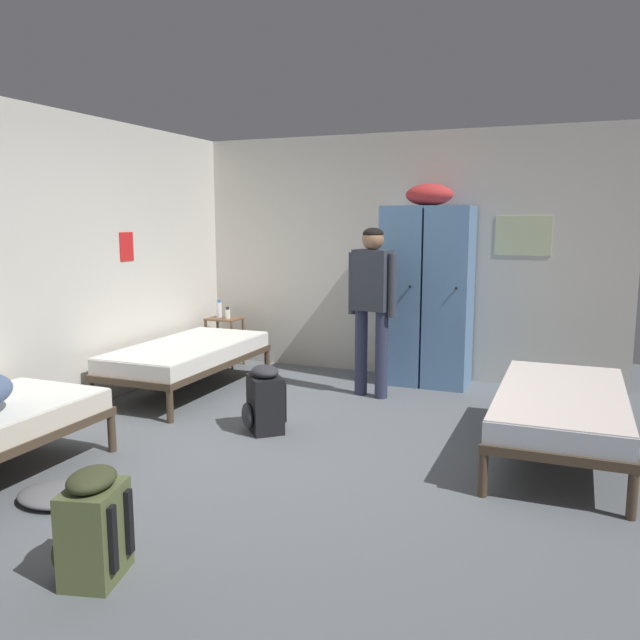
{
  "coord_description": "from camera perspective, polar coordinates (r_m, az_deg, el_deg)",
  "views": [
    {
      "loc": [
        1.8,
        -4.23,
        1.71
      ],
      "look_at": [
        0.0,
        0.26,
        0.95
      ],
      "focal_mm": 35.92,
      "sensor_mm": 36.0,
      "label": 1
    }
  ],
  "objects": [
    {
      "name": "shelf_unit",
      "position": [
        7.62,
        -8.49,
        -1.49
      ],
      "size": [
        0.38,
        0.3,
        0.57
      ],
      "color": "brown",
      "rests_on": "ground_plane"
    },
    {
      "name": "room_backdrop",
      "position": [
        6.27,
        -6.97,
        5.26
      ],
      "size": [
        4.73,
        5.21,
        2.63
      ],
      "color": "beige",
      "rests_on": "ground_plane"
    },
    {
      "name": "bed_left_rear",
      "position": [
        6.53,
        -11.69,
        -3.01
      ],
      "size": [
        0.9,
        1.9,
        0.49
      ],
      "color": "#473828",
      "rests_on": "ground_plane"
    },
    {
      "name": "bed_right",
      "position": [
        4.98,
        20.68,
        -7.12
      ],
      "size": [
        0.9,
        1.9,
        0.49
      ],
      "color": "#473828",
      "rests_on": "ground_plane"
    },
    {
      "name": "backpack_olive",
      "position": [
        3.38,
        -19.61,
        -16.98
      ],
      "size": [
        0.38,
        0.37,
        0.55
      ],
      "color": "#566038",
      "rests_on": "ground_plane"
    },
    {
      "name": "locker_bank",
      "position": [
        6.72,
        9.49,
        2.47
      ],
      "size": [
        0.9,
        0.55,
        2.07
      ],
      "color": "#5B84B2",
      "rests_on": "ground_plane"
    },
    {
      "name": "ground_plane",
      "position": [
        4.91,
        -1.14,
        -11.47
      ],
      "size": [
        8.24,
        8.24,
        0.0
      ],
      "primitive_type": "plane",
      "color": "slate"
    },
    {
      "name": "backpack_black",
      "position": [
        5.25,
        -5.01,
        -7.15
      ],
      "size": [
        0.42,
        0.42,
        0.55
      ],
      "color": "black",
      "rests_on": "ground_plane"
    },
    {
      "name": "clothes_pile_grey",
      "position": [
        4.38,
        -22.39,
        -14.18
      ],
      "size": [
        0.5,
        0.4,
        0.08
      ],
      "color": "slate",
      "rests_on": "ground_plane"
    },
    {
      "name": "water_bottle",
      "position": [
        7.63,
        -8.99,
        0.93
      ],
      "size": [
        0.06,
        0.06,
        0.21
      ],
      "color": "white",
      "rests_on": "shelf_unit"
    },
    {
      "name": "lotion_bottle",
      "position": [
        7.51,
        -8.23,
        0.56
      ],
      "size": [
        0.06,
        0.06,
        0.14
      ],
      "color": "white",
      "rests_on": "shelf_unit"
    },
    {
      "name": "person_traveler",
      "position": [
        6.15,
        4.65,
        2.15
      ],
      "size": [
        0.51,
        0.28,
        1.64
      ],
      "color": "#2D334C",
      "rests_on": "ground_plane"
    }
  ]
}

